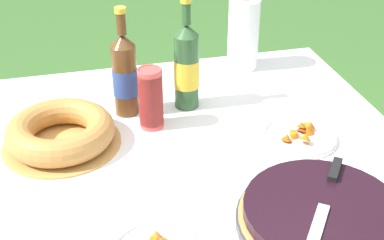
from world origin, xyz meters
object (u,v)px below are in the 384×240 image
berry_tart (322,216)px  cider_bottle_amber (125,75)px  cup_stack (150,99)px  snack_plate_near (300,136)px  bundt_cake (61,132)px  cider_bottle_green (187,67)px  paper_towel_roll (243,34)px  serving_knife (327,197)px

berry_tart → cider_bottle_amber: 0.73m
cup_stack → snack_plate_near: bearing=-23.5°
bundt_cake → cider_bottle_green: bearing=18.6°
cup_stack → cider_bottle_green: (0.13, 0.10, 0.04)m
cider_bottle_amber → paper_towel_roll: 0.51m
cider_bottle_green → bundt_cake: bearing=-161.4°
berry_tart → cider_bottle_green: size_ratio=1.11×
snack_plate_near → berry_tart: bearing=-106.0°
bundt_cake → cider_bottle_amber: size_ratio=0.98×
cup_stack → cider_bottle_green: bearing=35.9°
bundt_cake → snack_plate_near: 0.68m
snack_plate_near → paper_towel_roll: paper_towel_roll is taller
cider_bottle_green → cider_bottle_amber: 0.19m
serving_knife → snack_plate_near: 0.34m
serving_knife → cup_stack: bearing=-111.0°
snack_plate_near → paper_towel_roll: 0.52m
cider_bottle_amber → snack_plate_near: cider_bottle_amber is taller
snack_plate_near → cup_stack: bearing=156.5°
cider_bottle_green → snack_plate_near: bearing=-45.0°
berry_tart → snack_plate_near: berry_tart is taller
serving_knife → cider_bottle_green: bearing=-126.1°
cider_bottle_amber → berry_tart: bearing=-60.0°
cider_bottle_amber → paper_towel_roll: size_ratio=1.33×
cider_bottle_green → berry_tart: bearing=-74.7°
serving_knife → snack_plate_near: size_ratio=1.46×
serving_knife → bundt_cake: (-0.58, 0.46, -0.02)m
cider_bottle_green → paper_towel_roll: bearing=41.4°
berry_tart → cider_bottle_amber: (-0.36, 0.63, 0.10)m
berry_tart → serving_knife: 0.05m
berry_tart → serving_knife: (0.02, 0.02, 0.04)m
berry_tart → paper_towel_roll: paper_towel_roll is taller
bundt_cake → cider_bottle_amber: (0.21, 0.14, 0.09)m
cider_bottle_amber → cider_bottle_green: bearing=-1.1°
cider_bottle_green → paper_towel_roll: size_ratio=1.39×
bundt_cake → snack_plate_near: bearing=-11.7°
snack_plate_near → paper_towel_roll: (-0.01, 0.50, 0.12)m
berry_tart → bundt_cake: bearing=139.3°
bundt_cake → paper_towel_roll: bearing=28.9°
cup_stack → paper_towel_roll: 0.51m
paper_towel_roll → cup_stack: bearing=-140.4°
paper_towel_roll → cider_bottle_green: bearing=-138.6°
snack_plate_near → cider_bottle_green: bearing=135.0°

